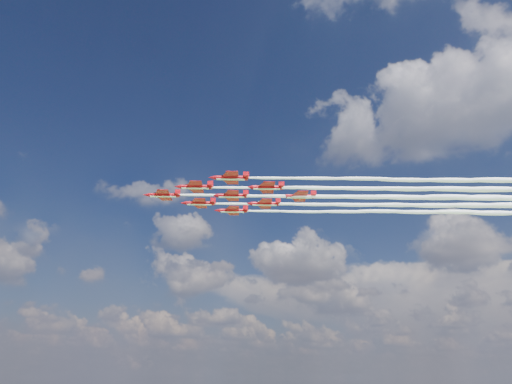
% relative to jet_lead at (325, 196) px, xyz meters
% --- Properties ---
extents(jet_lead, '(88.83, 67.58, 2.89)m').
position_rel_jet_lead_xyz_m(jet_lead, '(0.00, 0.00, 0.00)').
color(jet_lead, '#B00913').
extents(jet_row2_port, '(88.83, 67.58, 2.89)m').
position_rel_jet_lead_xyz_m(jet_row2_port, '(13.09, 0.47, 0.00)').
color(jet_row2_port, '#B00913').
extents(jet_row2_starb, '(88.83, 67.58, 2.89)m').
position_rel_jet_lead_xyz_m(jet_row2_starb, '(4.10, 12.45, 0.00)').
color(jet_row2_starb, '#B00913').
extents(jet_row3_port, '(88.83, 67.58, 2.89)m').
position_rel_jet_lead_xyz_m(jet_row3_port, '(26.19, 0.94, 0.00)').
color(jet_row3_port, '#B00913').
extents(jet_row3_centre, '(88.83, 67.58, 2.89)m').
position_rel_jet_lead_xyz_m(jet_row3_centre, '(17.19, 12.91, 0.00)').
color(jet_row3_centre, '#B00913').
extents(jet_row3_starb, '(88.83, 67.58, 2.89)m').
position_rel_jet_lead_xyz_m(jet_row3_starb, '(8.20, 24.89, 0.00)').
color(jet_row3_starb, '#B00913').
extents(jet_row4_port, '(88.83, 67.58, 2.89)m').
position_rel_jet_lead_xyz_m(jet_row4_port, '(30.29, 13.38, 0.00)').
color(jet_row4_port, '#B00913').
extents(jet_row4_starb, '(88.83, 67.58, 2.89)m').
position_rel_jet_lead_xyz_m(jet_row4_starb, '(21.29, 25.36, 0.00)').
color(jet_row4_starb, '#B00913').
extents(jet_tail, '(88.83, 67.58, 2.89)m').
position_rel_jet_lead_xyz_m(jet_tail, '(34.38, 25.83, 0.00)').
color(jet_tail, '#B00913').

